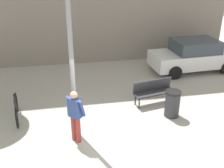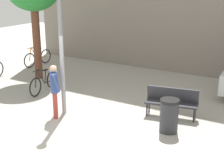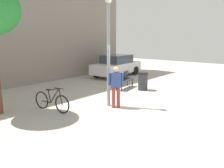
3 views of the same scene
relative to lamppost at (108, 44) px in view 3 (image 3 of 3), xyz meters
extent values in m
plane|color=#A8A399|center=(1.09, -1.03, -2.55)|extent=(36.00, 36.00, 0.00)
cube|color=gray|center=(1.09, 7.41, 2.25)|extent=(15.03, 2.00, 9.61)
cylinder|color=gray|center=(0.00, 0.00, -0.50)|extent=(0.13, 0.13, 4.10)
sphere|color=#F2EACC|center=(0.00, 0.00, 1.67)|extent=(0.28, 0.28, 0.28)
cylinder|color=#9E3833|center=(-0.08, -0.33, -2.13)|extent=(0.14, 0.14, 0.85)
cylinder|color=#9E3833|center=(0.05, -0.47, -2.13)|extent=(0.14, 0.14, 0.85)
cube|color=#334784|center=(-0.02, -0.40, -1.40)|extent=(0.43, 0.44, 0.60)
sphere|color=tan|center=(-0.02, -0.40, -0.99)|extent=(0.22, 0.22, 0.22)
cylinder|color=#334784|center=(-0.15, -0.18, -1.37)|extent=(0.23, 0.22, 0.55)
cylinder|color=#334784|center=(0.19, -0.55, -1.37)|extent=(0.23, 0.22, 0.55)
cube|color=#2D2D33|center=(3.06, 1.42, -2.10)|extent=(1.66, 0.75, 0.06)
cube|color=#2D2D33|center=(3.03, 1.60, -1.85)|extent=(1.59, 0.44, 0.44)
cylinder|color=black|center=(3.80, 1.40, -2.34)|extent=(0.05, 0.05, 0.42)
cylinder|color=black|center=(2.39, 1.12, -2.34)|extent=(0.05, 0.05, 0.42)
cylinder|color=black|center=(3.74, 1.72, -2.34)|extent=(0.05, 0.05, 0.42)
cylinder|color=black|center=(2.33, 1.43, -2.34)|extent=(0.05, 0.05, 0.42)
torus|color=black|center=(-1.87, 0.70, -2.20)|extent=(0.14, 0.71, 0.71)
torus|color=black|center=(-2.02, 1.79, -2.20)|extent=(0.14, 0.71, 0.71)
cylinder|color=black|center=(-1.92, 1.06, -1.91)|extent=(0.10, 0.50, 0.64)
cylinder|color=black|center=(-1.93, 1.11, -1.68)|extent=(0.11, 0.58, 0.18)
cylinder|color=black|center=(-1.96, 1.34, -1.99)|extent=(0.05, 0.14, 0.48)
cylinder|color=black|center=(-1.99, 1.54, -2.22)|extent=(0.10, 0.50, 0.04)
cylinder|color=black|center=(-1.88, 0.76, -1.91)|extent=(0.06, 0.17, 0.63)
cube|color=black|center=(-1.97, 1.39, -1.72)|extent=(0.11, 0.21, 0.04)
cylinder|color=black|center=(-1.89, 0.82, -1.60)|extent=(0.09, 0.44, 0.03)
cube|color=silver|center=(6.06, 4.34, -1.93)|extent=(4.28, 1.92, 0.70)
cube|color=#333D47|center=(6.06, 4.34, -1.30)|extent=(2.18, 1.67, 0.60)
cylinder|color=black|center=(7.36, 5.22, -2.23)|extent=(0.65, 0.25, 0.64)
cylinder|color=black|center=(7.45, 3.62, -2.23)|extent=(0.65, 0.25, 0.64)
cylinder|color=black|center=(4.67, 5.07, -2.23)|extent=(0.65, 0.25, 0.64)
cylinder|color=black|center=(4.75, 3.47, -2.23)|extent=(0.65, 0.25, 0.64)
cylinder|color=#2D2D33|center=(3.38, 0.43, -2.11)|extent=(0.51, 0.51, 0.88)
cylinder|color=black|center=(3.38, 0.43, -1.63)|extent=(0.54, 0.54, 0.08)
camera|label=1|loc=(-0.21, -7.25, 2.49)|focal=43.25mm
camera|label=2|loc=(6.31, -7.64, 1.57)|focal=52.71mm
camera|label=3|loc=(-7.05, -5.95, 0.27)|focal=36.70mm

